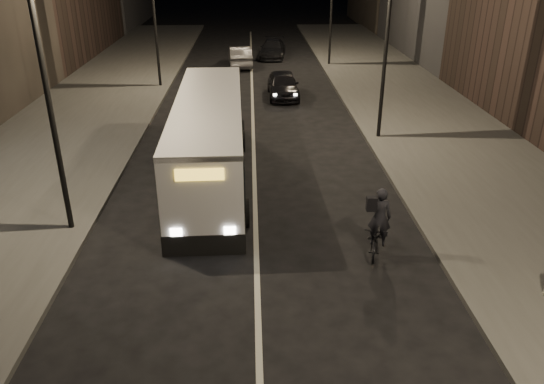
{
  "coord_description": "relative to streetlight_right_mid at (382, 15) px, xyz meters",
  "views": [
    {
      "loc": [
        -0.08,
        -10.38,
        7.92
      ],
      "look_at": [
        0.48,
        3.37,
        1.5
      ],
      "focal_mm": 35.0,
      "sensor_mm": 36.0,
      "label": 1
    }
  ],
  "objects": [
    {
      "name": "ground",
      "position": [
        -5.33,
        -12.0,
        -5.36
      ],
      "size": [
        180.0,
        180.0,
        0.0
      ],
      "primitive_type": "plane",
      "color": "black",
      "rests_on": "ground"
    },
    {
      "name": "car_near",
      "position": [
        -3.57,
        7.52,
        -4.64
      ],
      "size": [
        1.74,
        4.23,
        1.43
      ],
      "primitive_type": "imported",
      "rotation": [
        0.0,
        0.0,
        0.01
      ],
      "color": "black",
      "rests_on": "ground"
    },
    {
      "name": "streetlight_left_near",
      "position": [
        -10.66,
        -8.0,
        0.0
      ],
      "size": [
        1.2,
        0.44,
        8.12
      ],
      "color": "black",
      "rests_on": "sidewalk_left"
    },
    {
      "name": "sidewalk_left",
      "position": [
        -13.83,
        2.0,
        -5.28
      ],
      "size": [
        7.0,
        70.0,
        0.16
      ],
      "primitive_type": "cube",
      "color": "#3A3B38",
      "rests_on": "ground"
    },
    {
      "name": "cyclist_on_bicycle",
      "position": [
        -1.96,
        -9.59,
        -4.67
      ],
      "size": [
        1.07,
        1.9,
        2.07
      ],
      "rotation": [
        0.0,
        0.0,
        -0.26
      ],
      "color": "black",
      "rests_on": "ground"
    },
    {
      "name": "streetlight_right_mid",
      "position": [
        0.0,
        0.0,
        0.0
      ],
      "size": [
        1.2,
        0.44,
        8.12
      ],
      "color": "black",
      "rests_on": "sidewalk_right"
    },
    {
      "name": "car_far",
      "position": [
        -3.67,
        19.38,
        -4.7
      ],
      "size": [
        2.34,
        4.71,
        1.31
      ],
      "primitive_type": "imported",
      "rotation": [
        0.0,
        0.0,
        -0.11
      ],
      "color": "black",
      "rests_on": "ground"
    },
    {
      "name": "city_bus",
      "position": [
        -6.93,
        -4.05,
        -3.74
      ],
      "size": [
        2.83,
        11.13,
        2.98
      ],
      "rotation": [
        0.0,
        0.0,
        0.03
      ],
      "color": "white",
      "rests_on": "ground"
    },
    {
      "name": "sidewalk_right",
      "position": [
        3.17,
        2.0,
        -5.28
      ],
      "size": [
        7.0,
        70.0,
        0.16
      ],
      "primitive_type": "cube",
      "color": "#3A3B38",
      "rests_on": "ground"
    },
    {
      "name": "car_mid",
      "position": [
        -6.13,
        16.13,
        -4.64
      ],
      "size": [
        1.82,
        4.47,
        1.44
      ],
      "primitive_type": "imported",
      "rotation": [
        0.0,
        0.0,
        3.21
      ],
      "color": "#3E3E40",
      "rests_on": "ground"
    }
  ]
}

